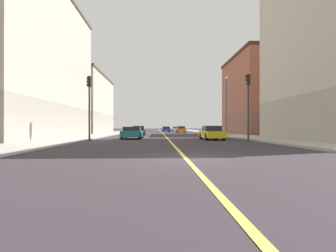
% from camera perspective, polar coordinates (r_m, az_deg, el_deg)
% --- Properties ---
extents(ground_plane, '(400.00, 400.00, 0.00)m').
position_cam_1_polar(ground_plane, '(10.78, 3.62, -6.72)').
color(ground_plane, '#302A30').
rests_on(ground_plane, ground).
extents(sidewalk_left, '(3.90, 168.00, 0.15)m').
position_cam_1_polar(sidewalk_left, '(60.56, 7.52, -1.27)').
color(sidewalk_left, '#9E9B93').
rests_on(sidewalk_left, ground).
extents(sidewalk_right, '(3.90, 168.00, 0.15)m').
position_cam_1_polar(sidewalk_right, '(60.22, -10.11, -1.27)').
color(sidewalk_right, '#9E9B93').
rests_on(sidewalk_right, ground).
extents(lane_center_stripe, '(0.16, 154.00, 0.01)m').
position_cam_1_polar(lane_center_stripe, '(59.68, -1.27, -1.35)').
color(lane_center_stripe, '#E5D14C').
rests_on(lane_center_stripe, ground).
extents(building_left_mid, '(9.28, 15.73, 12.64)m').
position_cam_1_polar(building_left_mid, '(46.62, 18.92, 6.11)').
color(building_left_mid, brown).
rests_on(building_left_mid, ground).
extents(building_right_corner, '(9.28, 23.85, 16.50)m').
position_cam_1_polar(building_right_corner, '(34.15, -28.19, 11.72)').
color(building_right_corner, '#9D9688').
rests_on(building_right_corner, ground).
extents(building_right_midblock, '(9.28, 20.18, 11.30)m').
position_cam_1_polar(building_right_midblock, '(55.36, -17.65, 4.42)').
color(building_right_midblock, '#9D9688').
rests_on(building_right_midblock, ground).
extents(traffic_light_left_near, '(0.40, 0.32, 5.82)m').
position_cam_1_polar(traffic_light_left_near, '(24.94, 16.48, 5.70)').
color(traffic_light_left_near, '#2D2D2D').
rests_on(traffic_light_left_near, ground).
extents(traffic_light_right_near, '(0.40, 0.32, 5.56)m').
position_cam_1_polar(traffic_light_right_near, '(24.31, -16.23, 5.50)').
color(traffic_light_right_near, '#2D2D2D').
rests_on(traffic_light_right_near, ground).
extents(street_lamp_left_near, '(0.36, 0.36, 7.64)m').
position_cam_1_polar(street_lamp_left_near, '(36.17, 12.16, 5.40)').
color(street_lamp_left_near, '#4C4C51').
rests_on(street_lamp_left_near, ground).
extents(car_white, '(1.93, 4.01, 1.28)m').
position_cam_1_polar(car_white, '(78.50, 1.62, -0.61)').
color(car_white, white).
rests_on(car_white, ground).
extents(car_yellow, '(1.92, 4.17, 1.33)m').
position_cam_1_polar(car_yellow, '(26.20, 9.18, -1.48)').
color(car_yellow, gold).
rests_on(car_yellow, ground).
extents(car_black, '(1.82, 4.59, 1.36)m').
position_cam_1_polar(car_black, '(39.60, -6.17, -0.99)').
color(car_black, black).
rests_on(car_black, ground).
extents(car_teal, '(2.08, 4.11, 1.24)m').
position_cam_1_polar(car_teal, '(27.95, -7.49, -1.43)').
color(car_teal, '#196670').
rests_on(car_teal, ground).
extents(car_orange, '(1.87, 4.45, 1.36)m').
position_cam_1_polar(car_orange, '(58.14, 2.76, -0.73)').
color(car_orange, orange).
rests_on(car_orange, ground).
extents(car_blue, '(2.08, 4.47, 1.31)m').
position_cam_1_polar(car_blue, '(64.71, -0.43, -0.71)').
color(car_blue, '#23389E').
rests_on(car_blue, ground).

